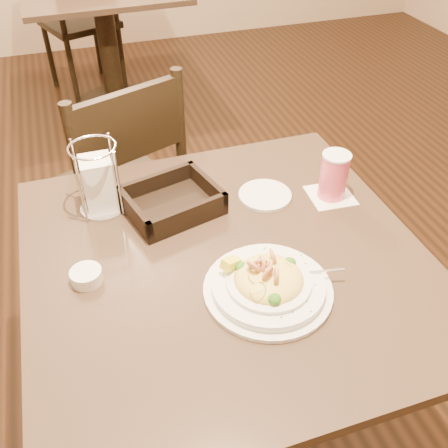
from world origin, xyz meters
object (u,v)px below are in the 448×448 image
object	(u,v)px
dining_chair_near	(121,189)
drink_glass	(334,176)
background_table	(105,27)
pasta_bowl	(268,283)
bread_basket	(172,203)
main_table	(226,322)
dining_chair_far	(82,17)
napkin_caddy	(99,183)
butter_ramekin	(86,276)
side_plate	(265,195)

from	to	relation	value
dining_chair_near	drink_glass	distance (m)	0.81
background_table	pasta_bowl	world-z (taller)	pasta_bowl
background_table	bread_basket	xyz separation A→B (m)	(-0.09, -2.17, 0.26)
pasta_bowl	bread_basket	distance (m)	0.36
main_table	pasta_bowl	xyz separation A→B (m)	(0.05, -0.13, 0.26)
main_table	drink_glass	xyz separation A→B (m)	(0.33, 0.13, 0.30)
drink_glass	main_table	bearing A→B (deg)	-158.16
background_table	dining_chair_far	world-z (taller)	dining_chair_far
pasta_bowl	napkin_caddy	xyz separation A→B (m)	(-0.29, 0.40, 0.05)
background_table	butter_ramekin	world-z (taller)	butter_ramekin
dining_chair_near	bread_basket	world-z (taller)	dining_chair_near
drink_glass	napkin_caddy	size ratio (longest dim) A/B	0.69
dining_chair_near	background_table	bearing A→B (deg)	-117.26
butter_ramekin	bread_basket	bearing A→B (deg)	38.34
dining_chair_near	drink_glass	xyz separation A→B (m)	(0.50, -0.56, 0.31)
side_plate	butter_ramekin	size ratio (longest dim) A/B	2.04
butter_ramekin	background_table	bearing A→B (deg)	82.08
main_table	dining_chair_near	bearing A→B (deg)	103.33
background_table	dining_chair_near	bearing A→B (deg)	-96.13
main_table	dining_chair_near	world-z (taller)	dining_chair_near
dining_chair_near	pasta_bowl	distance (m)	0.89
main_table	pasta_bowl	bearing A→B (deg)	-69.53
pasta_bowl	napkin_caddy	world-z (taller)	napkin_caddy
dining_chair_near	side_plate	world-z (taller)	dining_chair_near
main_table	butter_ramekin	xyz separation A→B (m)	(-0.31, 0.02, 0.25)
bread_basket	side_plate	bearing A→B (deg)	-5.00
dining_chair_near	bread_basket	size ratio (longest dim) A/B	3.58
side_plate	dining_chair_near	bearing A→B (deg)	123.21
main_table	side_plate	xyz separation A→B (m)	(0.17, 0.18, 0.24)
pasta_bowl	bread_basket	size ratio (longest dim) A/B	1.16
bread_basket	napkin_caddy	xyz separation A→B (m)	(-0.17, 0.06, 0.06)
dining_chair_near	butter_ramekin	size ratio (longest dim) A/B	13.67
pasta_bowl	butter_ramekin	distance (m)	0.39
main_table	napkin_caddy	bearing A→B (deg)	132.07
drink_glass	dining_chair_far	bearing A→B (deg)	99.73
dining_chair_near	pasta_bowl	bearing A→B (deg)	83.36
pasta_bowl	napkin_caddy	distance (m)	0.49
bread_basket	main_table	bearing A→B (deg)	-69.74
dining_chair_far	napkin_caddy	bearing A→B (deg)	66.58
side_plate	background_table	bearing A→B (deg)	93.91
main_table	bread_basket	xyz separation A→B (m)	(-0.08, 0.21, 0.26)
dining_chair_far	dining_chair_near	bearing A→B (deg)	68.13
dining_chair_far	drink_glass	xyz separation A→B (m)	(0.43, -2.52, 0.31)
background_table	butter_ramekin	xyz separation A→B (m)	(-0.33, -2.36, 0.25)
pasta_bowl	side_plate	size ratio (longest dim) A/B	2.17
napkin_caddy	dining_chair_far	bearing A→B (deg)	86.57
dining_chair_far	drink_glass	distance (m)	2.58
dining_chair_far	side_plate	xyz separation A→B (m)	(0.27, -2.47, 0.25)
background_table	bread_basket	bearing A→B (deg)	-92.47
dining_chair_far	bread_basket	world-z (taller)	dining_chair_far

